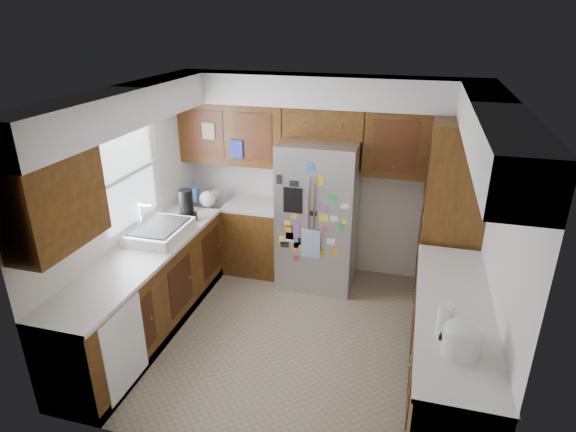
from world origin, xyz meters
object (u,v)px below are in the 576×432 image
object	(u,v)px
rice_cooker	(462,337)
paper_towel	(445,320)
pantry	(451,216)
fridge	(318,215)

from	to	relation	value
rice_cooker	paper_towel	size ratio (longest dim) A/B	1.10
paper_towel	pantry	bearing A→B (deg)	86.83
pantry	fridge	xyz separation A→B (m)	(-1.50, 0.05, -0.17)
pantry	paper_towel	bearing A→B (deg)	-93.17
fridge	paper_towel	world-z (taller)	fridge
pantry	paper_towel	world-z (taller)	pantry
pantry	paper_towel	xyz separation A→B (m)	(-0.11, -2.02, -0.02)
rice_cooker	paper_towel	distance (m)	0.21
fridge	rice_cooker	size ratio (longest dim) A/B	6.25
fridge	rice_cooker	bearing A→B (deg)	-56.39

